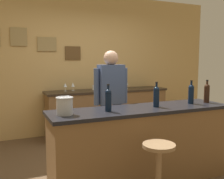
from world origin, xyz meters
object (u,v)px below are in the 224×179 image
at_px(ice_bucket, 65,105).
at_px(wine_bottle_d, 207,92).
at_px(wine_bottle_a, 108,99).
at_px(wine_bottle_b, 156,96).
at_px(wine_bottle_c, 191,93).
at_px(wine_glass_d, 110,84).
at_px(wine_glass_b, 73,85).
at_px(coffee_mug, 94,87).
at_px(wine_glass_c, 101,84).
at_px(wine_glass_a, 65,85).
at_px(bartender, 111,98).
at_px(wine_glass_e, 127,83).
at_px(bar_stool, 159,166).

bearing_deg(ice_bucket, wine_bottle_d, -0.02).
distance_m(wine_bottle_a, wine_bottle_b, 0.64).
xyz_separation_m(wine_bottle_c, wine_glass_d, (-0.26, 2.10, -0.05)).
distance_m(wine_bottle_c, wine_glass_b, 2.36).
bearing_deg(coffee_mug, wine_bottle_c, -74.53).
height_order(wine_bottle_b, ice_bucket, wine_bottle_b).
distance_m(ice_bucket, wine_glass_c, 2.38).
distance_m(ice_bucket, coffee_mug, 2.39).
bearing_deg(wine_glass_b, wine_glass_a, 178.91).
xyz_separation_m(bartender, wine_bottle_d, (1.06, -0.77, 0.12)).
height_order(wine_glass_c, coffee_mug, wine_glass_c).
relative_size(wine_bottle_b, wine_glass_e, 1.97).
bearing_deg(bar_stool, wine_glass_a, 95.43).
relative_size(wine_bottle_a, wine_bottle_d, 1.00).
xyz_separation_m(wine_glass_e, coffee_mug, (-0.68, 0.06, -0.06)).
bearing_deg(wine_glass_c, wine_glass_d, 15.61).
bearing_deg(coffee_mug, bar_stool, -96.52).
distance_m(wine_glass_a, wine_glass_b, 0.15).
distance_m(ice_bucket, wine_glass_d, 2.54).
height_order(wine_bottle_a, coffee_mug, wine_bottle_a).
distance_m(wine_glass_c, wine_glass_e, 0.56).
distance_m(wine_glass_d, coffee_mug, 0.32).
relative_size(bar_stool, ice_bucket, 3.62).
bearing_deg(wine_glass_a, coffee_mug, -3.14).
distance_m(wine_bottle_a, wine_glass_a, 2.18).
height_order(wine_glass_a, wine_glass_e, same).
relative_size(bar_stool, wine_glass_d, 4.39).
relative_size(bartender, wine_glass_e, 10.45).
relative_size(bar_stool, coffee_mug, 5.44).
xyz_separation_m(bartender, wine_bottle_a, (-0.37, -0.79, 0.12)).
bearing_deg(wine_bottle_d, wine_glass_e, 94.15).
height_order(wine_glass_a, coffee_mug, wine_glass_a).
distance_m(bartender, wine_glass_b, 1.40).
xyz_separation_m(bartender, wine_glass_b, (-0.19, 1.39, 0.07)).
height_order(bartender, ice_bucket, bartender).
height_order(wine_bottle_a, wine_bottle_d, same).
bearing_deg(coffee_mug, wine_glass_d, -2.00).
bearing_deg(ice_bucket, wine_glass_a, 76.52).
xyz_separation_m(wine_glass_a, wine_glass_b, (0.15, -0.00, 0.00)).
bearing_deg(wine_glass_b, wine_bottle_c, -64.73).
height_order(wine_glass_a, wine_glass_d, same).
relative_size(wine_glass_e, coffee_mug, 1.24).
relative_size(bartender, bar_stool, 2.38).
bearing_deg(bartender, wine_glass_b, 97.93).
relative_size(wine_glass_c, coffee_mug, 1.24).
height_order(wine_bottle_c, wine_bottle_d, same).
bearing_deg(wine_bottle_b, wine_glass_b, 102.03).
bearing_deg(wine_glass_a, wine_bottle_d, -57.04).
xyz_separation_m(wine_bottle_c, wine_bottle_d, (0.25, -0.02, 0.00)).
bearing_deg(bar_stool, coffee_mug, 83.48).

